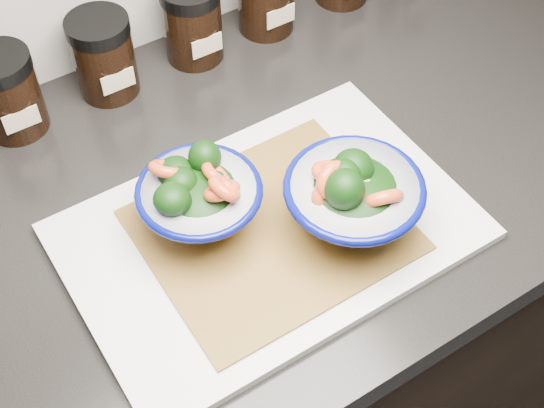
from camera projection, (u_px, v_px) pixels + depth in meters
cabinet at (270, 352)px, 1.30m from camera, size 3.43×0.58×0.86m
countertop at (270, 180)px, 0.95m from camera, size 3.50×0.60×0.04m
cutting_board at (269, 231)px, 0.86m from camera, size 0.45×0.30×0.01m
bamboo_mat at (272, 230)px, 0.86m from camera, size 0.28×0.24×0.00m
bowl_left at (198, 199)px, 0.82m from camera, size 0.14×0.14×0.10m
bowl_right at (352, 198)px, 0.82m from camera, size 0.15×0.15×0.11m
spice_jar_a at (7, 93)px, 0.94m from camera, size 0.08×0.08×0.11m
spice_jar_b at (104, 56)px, 0.98m from camera, size 0.08×0.08×0.11m
spice_jar_c at (192, 22)px, 1.02m from camera, size 0.08×0.08×0.11m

